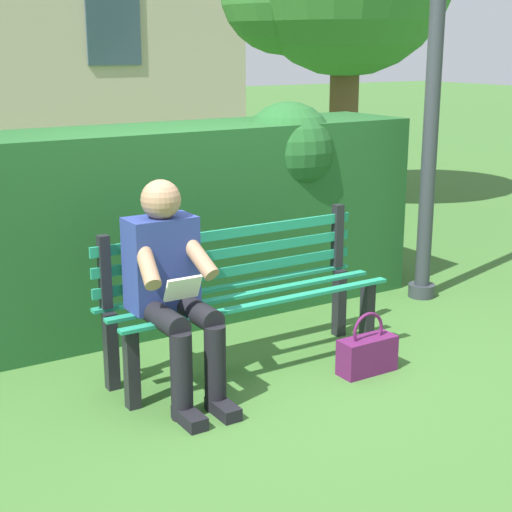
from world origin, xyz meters
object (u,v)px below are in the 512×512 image
Objects in this scene: handbag at (367,353)px; lamp_post at (436,33)px; person_seated at (172,284)px; park_bench at (241,292)px.

lamp_post is (-1.32, -0.92, 1.87)m from handbag.
park_bench is at bearing -162.21° from person_seated.
handbag is (-1.11, 0.34, -0.52)m from person_seated.
person_seated reaches higher than park_bench.
lamp_post is at bearing -168.02° from park_bench.
person_seated is at bearing -17.16° from handbag.
park_bench is 4.70× the size of handbag.
person_seated is (0.54, 0.17, 0.18)m from park_bench.
handbag is 0.12× the size of lamp_post.
handbag is at bearing 162.84° from person_seated.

